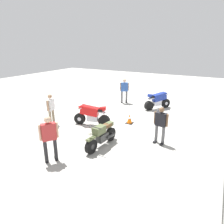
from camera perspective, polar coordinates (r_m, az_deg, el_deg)
ground_plane at (r=10.54m, az=2.82°, el=-4.10°), size 40.00×40.00×0.00m
curb_edge at (r=9.60m, az=28.50°, el=-8.41°), size 14.00×0.30×0.15m
motorcycle_blue_sportbike at (r=13.55m, az=12.86°, el=3.32°), size 1.69×1.30×1.14m
motorcycle_olive_vintage at (r=8.38m, az=-2.96°, el=-6.70°), size 1.96×0.70×1.07m
motorcycle_red_sportbike at (r=10.55m, az=-5.84°, el=-0.69°), size 0.84×1.93×1.14m
person_in_black_shirt at (r=8.71m, az=13.58°, el=-3.12°), size 0.37×0.64×1.63m
person_in_blue_shirt at (r=14.51m, az=3.50°, el=6.45°), size 0.51×0.60×1.75m
person_in_white_shirt at (r=10.88m, az=-16.90°, el=1.15°), size 0.64×0.42×1.67m
person_in_red_shirt at (r=7.45m, az=-17.35°, el=-6.51°), size 0.61×0.51×1.76m
traffic_cone at (r=10.88m, az=4.99°, el=-1.91°), size 0.36×0.36×0.53m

